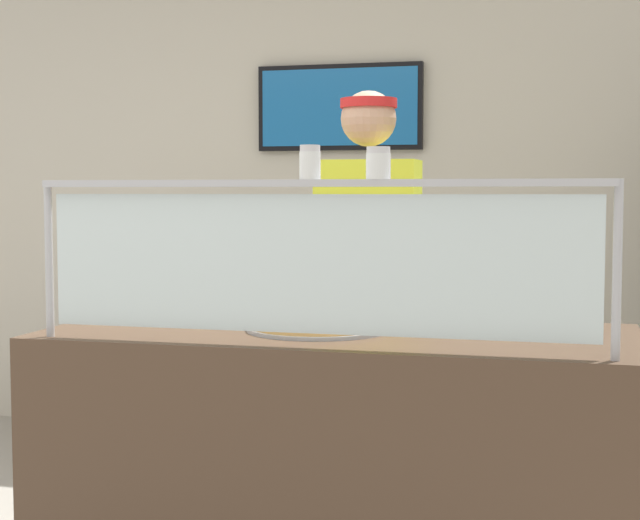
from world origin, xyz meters
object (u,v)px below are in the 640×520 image
at_px(pizza_server, 326,319).
at_px(worker_figure, 369,290).
at_px(parmesan_shaker, 310,165).
at_px(pizza_box_stack, 161,271).
at_px(pepper_flake_shaker, 378,165).
at_px(pizza_tray, 318,325).

height_order(pizza_server, worker_figure, worker_figure).
distance_m(parmesan_shaker, pizza_box_stack, 2.62).
height_order(worker_figure, pizza_box_stack, worker_figure).
xyz_separation_m(pizza_server, pepper_flake_shaker, (0.22, -0.30, 0.46)).
bearing_deg(parmesan_shaker, pizza_box_stack, 123.23).
distance_m(pizza_tray, parmesan_shaker, 0.59).
xyz_separation_m(worker_figure, pizza_box_stack, (-1.36, 1.13, -0.05)).
xyz_separation_m(pizza_server, pizza_box_stack, (-1.38, 1.85, -0.03)).
xyz_separation_m(pizza_tray, parmesan_shaker, (0.06, -0.32, 0.49)).
bearing_deg(pizza_box_stack, pizza_tray, -53.68).
bearing_deg(pizza_box_stack, worker_figure, -39.68).
bearing_deg(pizza_server, worker_figure, 100.70).
height_order(pepper_flake_shaker, worker_figure, worker_figure).
bearing_deg(pepper_flake_shaker, pizza_server, 126.53).
bearing_deg(worker_figure, pizza_tray, -91.27).
relative_size(pizza_server, pepper_flake_shaker, 3.21).
relative_size(pizza_tray, parmesan_shaker, 4.73).
bearing_deg(pepper_flake_shaker, pizza_tray, 128.34).
bearing_deg(pizza_server, pepper_flake_shaker, -43.98).
xyz_separation_m(pizza_tray, pizza_server, (0.03, -0.02, 0.02)).
bearing_deg(parmesan_shaker, pizza_server, 96.24).
distance_m(pepper_flake_shaker, pizza_box_stack, 2.73).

